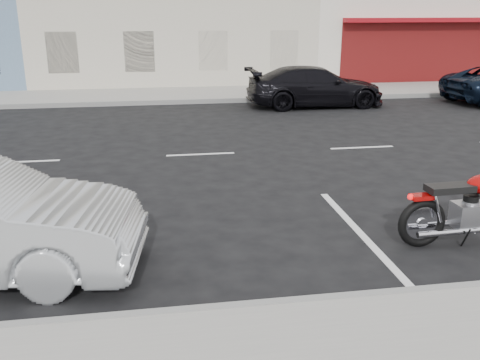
# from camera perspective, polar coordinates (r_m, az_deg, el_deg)

# --- Properties ---
(ground) EXTENTS (120.00, 120.00, 0.00)m
(ground) POSITION_cam_1_polar(r_m,az_deg,el_deg) (12.96, 4.62, 3.11)
(ground) COLOR black
(ground) RESTS_ON ground
(sidewalk_far) EXTENTS (80.00, 3.40, 0.15)m
(sidewalk_far) POSITION_cam_1_polar(r_m,az_deg,el_deg) (21.20, -14.62, 8.60)
(sidewalk_far) COLOR gray
(sidewalk_far) RESTS_ON ground
(curb_far) EXTENTS (80.00, 0.12, 0.16)m
(curb_far) POSITION_cam_1_polar(r_m,az_deg,el_deg) (19.53, -15.03, 7.82)
(curb_far) COLOR gray
(curb_far) RESTS_ON ground
(car_far) EXTENTS (4.77, 1.96, 1.38)m
(car_far) POSITION_cam_1_polar(r_m,az_deg,el_deg) (19.00, 8.01, 9.85)
(car_far) COLOR black
(car_far) RESTS_ON ground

